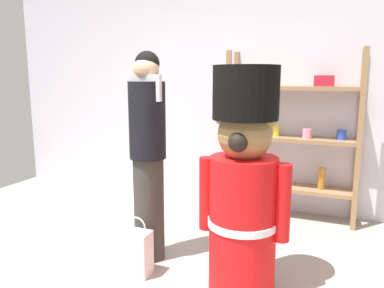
% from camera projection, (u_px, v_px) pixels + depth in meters
% --- Properties ---
extents(back_wall, '(6.40, 0.12, 2.60)m').
position_uv_depth(back_wall, '(248.00, 93.00, 4.23)').
color(back_wall, silver).
rests_on(back_wall, ground_plane).
extents(merchandise_shelf, '(1.35, 0.35, 1.76)m').
position_uv_depth(merchandise_shelf, '(292.00, 135.00, 3.90)').
color(merchandise_shelf, '#93704C').
rests_on(merchandise_shelf, ground_plane).
extents(teddy_bear_guard, '(0.64, 0.48, 1.56)m').
position_uv_depth(teddy_bear_guard, '(243.00, 186.00, 2.54)').
color(teddy_bear_guard, red).
rests_on(teddy_bear_guard, ground_plane).
extents(person_shopper, '(0.30, 0.29, 1.68)m').
position_uv_depth(person_shopper, '(148.00, 152.00, 2.96)').
color(person_shopper, '#38332D').
rests_on(person_shopper, ground_plane).
extents(shopping_bag, '(0.20, 0.15, 0.46)m').
position_uv_depth(shopping_bag, '(137.00, 252.00, 2.82)').
color(shopping_bag, silver).
rests_on(shopping_bag, ground_plane).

